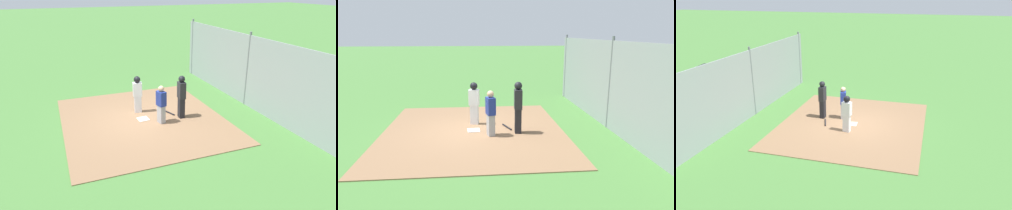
# 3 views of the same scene
# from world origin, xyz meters

# --- Properties ---
(ground_plane) EXTENTS (140.00, 140.00, 0.00)m
(ground_plane) POSITION_xyz_m (0.00, 0.00, 0.00)
(ground_plane) COLOR #477A38
(dirt_infield) EXTENTS (7.20, 6.40, 0.03)m
(dirt_infield) POSITION_xyz_m (0.00, 0.00, 0.01)
(dirt_infield) COLOR #896647
(dirt_infield) RESTS_ON ground_plane
(home_plate) EXTENTS (0.48, 0.48, 0.02)m
(home_plate) POSITION_xyz_m (0.00, 0.00, 0.04)
(home_plate) COLOR white
(home_plate) RESTS_ON dirt_infield
(catcher) EXTENTS (0.43, 0.35, 1.56)m
(catcher) POSITION_xyz_m (-0.59, -0.59, 0.83)
(catcher) COLOR #9E9EA3
(catcher) RESTS_ON dirt_infield
(umpire) EXTENTS (0.39, 0.28, 1.81)m
(umpire) POSITION_xyz_m (-0.39, -1.55, 0.99)
(umpire) COLOR black
(umpire) RESTS_ON dirt_infield
(runner) EXTENTS (0.33, 0.42, 1.62)m
(runner) POSITION_xyz_m (0.83, -0.03, 0.95)
(runner) COLOR silver
(runner) RESTS_ON dirt_infield
(baseball_bat) EXTENTS (0.72, 0.30, 0.06)m
(baseball_bat) POSITION_xyz_m (0.22, -1.23, 0.06)
(baseball_bat) COLOR black
(baseball_bat) RESTS_ON dirt_infield
(backstop_fence) EXTENTS (12.00, 0.10, 3.35)m
(backstop_fence) POSITION_xyz_m (0.00, -4.98, 1.60)
(backstop_fence) COLOR #93999E
(backstop_fence) RESTS_ON ground_plane
(parking_lot) EXTENTS (18.00, 5.20, 0.04)m
(parking_lot) POSITION_xyz_m (0.00, -9.60, 0.02)
(parking_lot) COLOR #38383D
(parking_lot) RESTS_ON ground_plane
(parked_car_dark) EXTENTS (4.41, 2.37, 1.28)m
(parked_car_dark) POSITION_xyz_m (-3.24, -10.07, 0.61)
(parked_car_dark) COLOR black
(parked_car_dark) RESTS_ON parking_lot
(parked_car_red) EXTENTS (4.28, 2.05, 1.28)m
(parked_car_red) POSITION_xyz_m (-0.43, -9.43, 0.61)
(parked_car_red) COLOR maroon
(parked_car_red) RESTS_ON parking_lot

